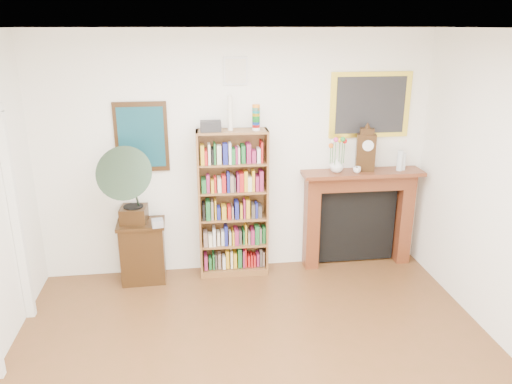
# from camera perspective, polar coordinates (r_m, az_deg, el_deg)

# --- Properties ---
(room) EXTENTS (4.51, 5.01, 2.81)m
(room) POSITION_cam_1_polar(r_m,az_deg,el_deg) (3.40, 1.87, -6.29)
(room) COLOR brown
(room) RESTS_ON ground
(teal_poster) EXTENTS (0.58, 0.04, 0.78)m
(teal_poster) POSITION_cam_1_polar(r_m,az_deg,el_deg) (5.66, -12.96, 6.13)
(teal_poster) COLOR black
(teal_poster) RESTS_ON back_wall
(small_picture) EXTENTS (0.26, 0.04, 0.30)m
(small_picture) POSITION_cam_1_polar(r_m,az_deg,el_deg) (5.56, -2.36, 13.66)
(small_picture) COLOR white
(small_picture) RESTS_ON back_wall
(gilt_painting) EXTENTS (0.95, 0.04, 0.75)m
(gilt_painting) POSITION_cam_1_polar(r_m,az_deg,el_deg) (5.96, 12.93, 9.66)
(gilt_painting) COLOR yellow
(gilt_painting) RESTS_ON back_wall
(bookshelf) EXTENTS (0.80, 0.31, 1.99)m
(bookshelf) POSITION_cam_1_polar(r_m,az_deg,el_deg) (5.71, -2.63, -0.48)
(bookshelf) COLOR brown
(bookshelf) RESTS_ON floor
(side_cabinet) EXTENTS (0.54, 0.40, 0.72)m
(side_cabinet) POSITION_cam_1_polar(r_m,az_deg,el_deg) (5.90, -12.80, -6.64)
(side_cabinet) COLOR black
(side_cabinet) RESTS_ON floor
(fireplace) EXTENTS (1.43, 0.35, 1.20)m
(fireplace) POSITION_cam_1_polar(r_m,az_deg,el_deg) (6.16, 11.61, -1.90)
(fireplace) COLOR #532113
(fireplace) RESTS_ON floor
(gramophone) EXTENTS (0.62, 0.75, 0.94)m
(gramophone) POSITION_cam_1_polar(r_m,az_deg,el_deg) (5.47, -14.28, 1.23)
(gramophone) COLOR black
(gramophone) RESTS_ON side_cabinet
(cd_stack) EXTENTS (0.14, 0.14, 0.08)m
(cd_stack) POSITION_cam_1_polar(r_m,az_deg,el_deg) (5.59, -11.19, -3.50)
(cd_stack) COLOR silver
(cd_stack) RESTS_ON side_cabinet
(mantel_clock) EXTENTS (0.24, 0.17, 0.50)m
(mantel_clock) POSITION_cam_1_polar(r_m,az_deg,el_deg) (5.92, 12.44, 4.65)
(mantel_clock) COLOR black
(mantel_clock) RESTS_ON fireplace
(flower_vase) EXTENTS (0.19, 0.19, 0.17)m
(flower_vase) POSITION_cam_1_polar(r_m,az_deg,el_deg) (5.84, 9.20, 3.05)
(flower_vase) COLOR silver
(flower_vase) RESTS_ON fireplace
(teacup) EXTENTS (0.10, 0.10, 0.07)m
(teacup) POSITION_cam_1_polar(r_m,az_deg,el_deg) (5.87, 11.47, 2.50)
(teacup) COLOR white
(teacup) RESTS_ON fireplace
(bottle_left) EXTENTS (0.07, 0.07, 0.24)m
(bottle_left) POSITION_cam_1_polar(r_m,az_deg,el_deg) (6.06, 16.13, 3.48)
(bottle_left) COLOR silver
(bottle_left) RESTS_ON fireplace
(bottle_right) EXTENTS (0.06, 0.06, 0.20)m
(bottle_right) POSITION_cam_1_polar(r_m,az_deg,el_deg) (6.10, 16.47, 3.36)
(bottle_right) COLOR silver
(bottle_right) RESTS_ON fireplace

